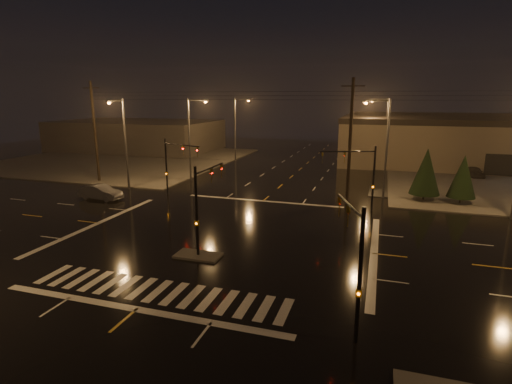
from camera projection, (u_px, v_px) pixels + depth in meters
The scene contains 22 objects.
ground at pixel (221, 237), 29.88m from camera, with size 140.00×140.00×0.00m, color black.
sidewalk_nw at pixel (123, 159), 66.46m from camera, with size 36.00×36.00×0.12m, color #46443F.
median_island at pixel (198, 255), 26.15m from camera, with size 3.00×1.60×0.15m, color #46443F.
crosswalk at pixel (158, 291), 21.53m from camera, with size 15.00×2.60×0.01m, color beige.
stop_bar_near at pixel (137, 309), 19.67m from camera, with size 16.00×0.50×0.01m, color beige.
stop_bar_far at pixel (263, 201), 40.08m from camera, with size 16.00×0.50×0.01m, color beige.
commercial_block at pixel (137, 135), 78.41m from camera, with size 30.00×18.00×5.60m, color #413B39.
signal_mast_median at pixel (202, 198), 26.15m from camera, with size 0.25×4.59×6.00m.
signal_mast_ne at pixel (362, 170), 35.62m from camera, with size 4.84×1.86×6.00m.
signal_mast_nw at pixel (173, 160), 41.17m from camera, with size 4.84×1.86×6.00m.
signal_mast_se at pixel (355, 254), 16.98m from camera, with size 1.55×3.87×6.00m.
streetlight_1 at pixel (192, 134), 48.49m from camera, with size 2.77×0.32×10.00m.
streetlight_2 at pixel (237, 125), 63.33m from camera, with size 2.77×0.32×10.00m.
streetlight_3 at pixel (384, 142), 40.09m from camera, with size 2.77×0.32×10.00m.
streetlight_4 at pixel (384, 127), 58.64m from camera, with size 2.77×0.32×10.00m.
streetlight_5 at pixel (124, 138), 43.58m from camera, with size 0.32×2.77×10.00m.
utility_pole_0 at pixel (95, 132), 47.86m from camera, with size 2.20×0.32×12.00m.
utility_pole_1 at pixel (350, 139), 39.09m from camera, with size 2.20×0.32×12.00m.
conifer_0 at pixel (426, 171), 39.51m from camera, with size 2.95×2.95×5.31m.
conifer_1 at pixel (463, 176), 38.29m from camera, with size 2.63×2.63×4.81m.
car_parked at pixel (475, 172), 51.77m from camera, with size 1.60×3.99×1.36m, color black.
car_crossing at pixel (101, 192), 40.51m from camera, with size 1.60×4.58×1.51m, color #595B61.
Camera 1 is at (10.98, -26.18, 10.22)m, focal length 28.00 mm.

